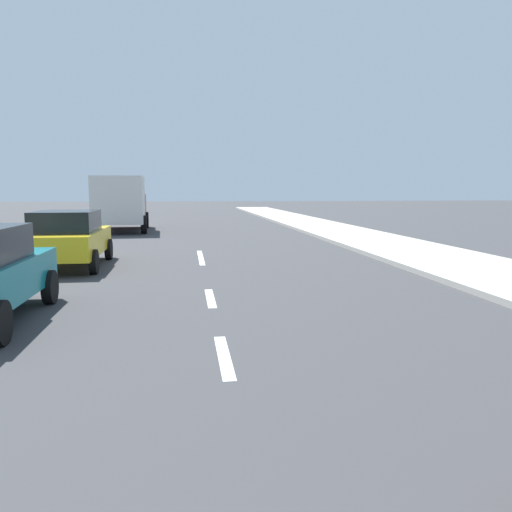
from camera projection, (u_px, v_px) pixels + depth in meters
ground_plane at (199, 250)px, 18.49m from camera, size 160.00×160.00×0.00m
sidewalk_strip at (373, 241)px, 21.40m from camera, size 3.60×80.00×0.14m
lane_stripe_2 at (224, 356)px, 6.73m from camera, size 0.16×1.80×0.01m
lane_stripe_3 at (210, 298)px, 10.35m from camera, size 0.16×1.80×0.01m
lane_stripe_4 at (202, 261)px, 15.71m from camera, size 0.16×1.80×0.01m
lane_stripe_5 at (200, 254)px, 17.46m from camera, size 0.16×1.80×0.01m
parked_car_yellow at (68, 237)px, 14.42m from camera, size 1.98×4.22×1.57m
delivery_truck at (121, 202)px, 26.95m from camera, size 2.89×6.34×2.80m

